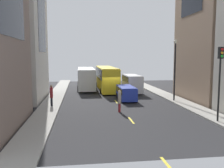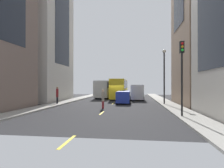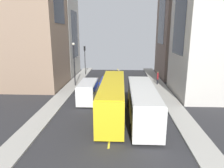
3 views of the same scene
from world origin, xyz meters
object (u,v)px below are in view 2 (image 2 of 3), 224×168
streetcar_yellow (120,87)px  delivery_van_white (137,91)px  pedestrian_crossing_near (103,98)px  car_blue_0 (124,96)px  pedestrian_crossing_mid (57,94)px  city_bus_white (105,88)px  traffic_light_near_corner (182,64)px

streetcar_yellow → delivery_van_white: streetcar_yellow is taller
streetcar_yellow → pedestrian_crossing_near: size_ratio=6.25×
pedestrian_crossing_near → car_blue_0: bearing=-108.5°
pedestrian_crossing_mid → city_bus_white: bearing=121.8°
city_bus_white → streetcar_yellow: bearing=-25.3°
delivery_van_white → pedestrian_crossing_near: 12.65m
city_bus_white → traffic_light_near_corner: size_ratio=1.91×
pedestrian_crossing_mid → pedestrian_crossing_near: 7.25m
city_bus_white → car_blue_0: 12.02m
city_bus_white → streetcar_yellow: size_ratio=0.85×
pedestrian_crossing_mid → traffic_light_near_corner: traffic_light_near_corner is taller
delivery_van_white → traffic_light_near_corner: (3.27, -16.81, 2.66)m
city_bus_white → traffic_light_near_corner: bearing=-66.3°
pedestrian_crossing_near → traffic_light_near_corner: (7.06, -4.74, 3.05)m
delivery_van_white → city_bus_white: bearing=140.7°
car_blue_0 → pedestrian_crossing_near: bearing=-106.5°
streetcar_yellow → pedestrian_crossing_mid: 14.63m
streetcar_yellow → traffic_light_near_corner: bearing=-72.3°
pedestrian_crossing_mid → pedestrian_crossing_near: (6.57, -3.05, -0.19)m
car_blue_0 → city_bus_white: bearing=111.9°
car_blue_0 → streetcar_yellow: bearing=98.1°
car_blue_0 → pedestrian_crossing_mid: bearing=-159.4°
streetcar_yellow → traffic_light_near_corner: size_ratio=2.25×
traffic_light_near_corner → delivery_van_white: bearing=101.0°
delivery_van_white → car_blue_0: size_ratio=1.18×
streetcar_yellow → pedestrian_crossing_mid: size_ratio=6.01×
city_bus_white → pedestrian_crossing_mid: 14.82m
pedestrian_crossing_mid → traffic_light_near_corner: bearing=17.4°
car_blue_0 → pedestrian_crossing_mid: 8.99m
car_blue_0 → traffic_light_near_corner: traffic_light_near_corner is taller
delivery_van_white → car_blue_0: delivery_van_white is taller
traffic_light_near_corner → streetcar_yellow: bearing=107.7°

